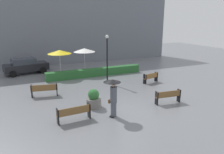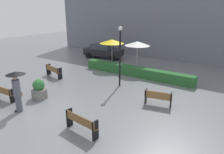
% 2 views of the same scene
% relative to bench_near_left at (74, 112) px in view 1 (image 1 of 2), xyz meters
% --- Properties ---
extents(ground_plane, '(60.00, 60.00, 0.00)m').
position_rel_bench_near_left_xyz_m(ground_plane, '(3.40, 0.17, -0.50)').
color(ground_plane, slate).
extents(bench_near_left, '(1.88, 0.46, 0.85)m').
position_rel_bench_near_left_xyz_m(bench_near_left, '(0.00, 0.00, 0.00)').
color(bench_near_left, brown).
rests_on(bench_near_left, ground).
extents(bench_far_right, '(1.55, 0.65, 0.85)m').
position_rel_bench_near_left_xyz_m(bench_far_right, '(7.95, 4.45, -0.00)').
color(bench_far_right, olive).
rests_on(bench_far_right, ground).
extents(bench_near_right, '(1.81, 0.51, 0.87)m').
position_rel_bench_near_left_xyz_m(bench_near_right, '(6.26, -0.02, 0.03)').
color(bench_near_right, brown).
rests_on(bench_near_right, ground).
extents(bench_far_left, '(1.87, 0.69, 0.90)m').
position_rel_bench_near_left_xyz_m(bench_far_left, '(-0.95, 4.67, 0.03)').
color(bench_far_left, brown).
rests_on(bench_far_left, ground).
extents(pedestrian_with_umbrella, '(0.97, 0.97, 2.18)m').
position_rel_bench_near_left_xyz_m(pedestrian_with_umbrella, '(2.16, -0.32, 0.90)').
color(pedestrian_with_umbrella, '#4C515B').
rests_on(pedestrian_with_umbrella, ground).
extents(planter_pot, '(0.93, 0.93, 1.19)m').
position_rel_bench_near_left_xyz_m(planter_pot, '(1.60, 1.37, 0.01)').
color(planter_pot, slate).
rests_on(planter_pot, ground).
extents(lamp_post, '(0.28, 0.28, 4.11)m').
position_rel_bench_near_left_xyz_m(lamp_post, '(4.46, 5.95, 2.00)').
color(lamp_post, black).
rests_on(lamp_post, ground).
extents(patio_umbrella_yellow, '(2.21, 2.21, 2.57)m').
position_rel_bench_near_left_xyz_m(patio_umbrella_yellow, '(1.21, 9.76, 1.89)').
color(patio_umbrella_yellow, silver).
rests_on(patio_umbrella_yellow, ground).
extents(patio_umbrella_white, '(2.15, 2.15, 2.58)m').
position_rel_bench_near_left_xyz_m(patio_umbrella_white, '(3.69, 9.94, 1.89)').
color(patio_umbrella_white, silver).
rests_on(patio_umbrella_white, ground).
extents(hedge_strip, '(9.40, 0.70, 0.75)m').
position_rel_bench_near_left_xyz_m(hedge_strip, '(4.31, 8.57, -0.12)').
color(hedge_strip, '#28602D').
rests_on(hedge_strip, ground).
extents(building_facade, '(28.00, 1.20, 8.82)m').
position_rel_bench_near_left_xyz_m(building_facade, '(3.40, 16.17, 3.91)').
color(building_facade, slate).
rests_on(building_facade, ground).
extents(parked_car, '(4.44, 2.55, 1.57)m').
position_rel_bench_near_left_xyz_m(parked_car, '(-1.79, 12.42, 0.31)').
color(parked_car, black).
rests_on(parked_car, ground).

